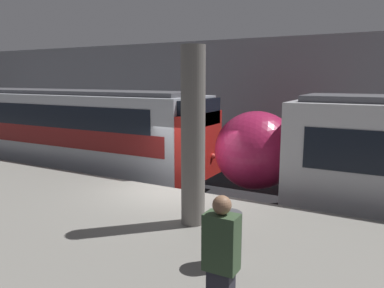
% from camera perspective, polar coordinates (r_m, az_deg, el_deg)
% --- Properties ---
extents(ground_plane, '(120.00, 120.00, 0.00)m').
position_cam_1_polar(ground_plane, '(10.33, -2.57, -12.14)').
color(ground_plane, black).
extents(platform, '(40.00, 5.48, 1.02)m').
position_cam_1_polar(platform, '(8.11, -13.04, -14.91)').
color(platform, gray).
rests_on(platform, ground).
extents(station_rear_barrier, '(50.00, 0.15, 5.44)m').
position_cam_1_polar(station_rear_barrier, '(15.33, 9.64, 5.48)').
color(station_rear_barrier, gray).
rests_on(station_rear_barrier, ground).
extents(support_pillar_near, '(0.47, 0.47, 3.49)m').
position_cam_1_polar(support_pillar_near, '(7.24, 0.17, 1.04)').
color(support_pillar_near, slate).
rests_on(support_pillar_near, platform).
extents(train_boxy, '(16.46, 2.84, 3.45)m').
position_cam_1_polar(train_boxy, '(17.17, -23.38, 2.06)').
color(train_boxy, black).
rests_on(train_boxy, ground).
extents(person_waiting, '(0.38, 0.24, 1.62)m').
position_cam_1_polar(person_waiting, '(4.39, 4.46, -17.42)').
color(person_waiting, '#2D2D38').
rests_on(person_waiting, platform).
extents(trash_bin, '(0.44, 0.44, 0.85)m').
position_cam_1_polar(trash_bin, '(5.97, 5.42, -14.21)').
color(trash_bin, '#4C4C51').
rests_on(trash_bin, platform).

